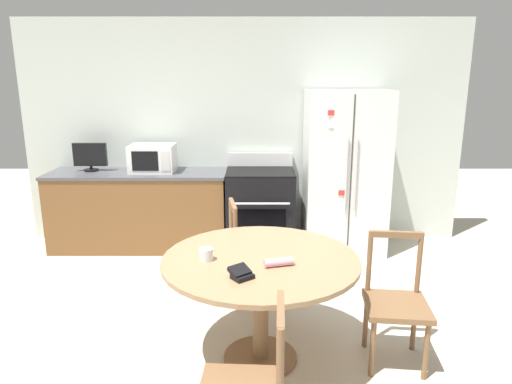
# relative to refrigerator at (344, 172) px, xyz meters

# --- Properties ---
(ground_plane) EXTENTS (14.00, 14.00, 0.00)m
(ground_plane) POSITION_rel_refrigerator_xyz_m (-1.15, -2.24, -0.91)
(ground_plane) COLOR beige
(back_wall) EXTENTS (5.20, 0.10, 2.60)m
(back_wall) POSITION_rel_refrigerator_xyz_m (-1.15, 0.41, 0.39)
(back_wall) COLOR silver
(back_wall) RESTS_ON ground_plane
(kitchen_counter) EXTENTS (2.02, 0.64, 0.90)m
(kitchen_counter) POSITION_rel_refrigerator_xyz_m (-2.35, 0.05, -0.46)
(kitchen_counter) COLOR brown
(kitchen_counter) RESTS_ON ground_plane
(refrigerator) EXTENTS (0.89, 0.72, 1.81)m
(refrigerator) POSITION_rel_refrigerator_xyz_m (0.00, 0.00, 0.00)
(refrigerator) COLOR white
(refrigerator) RESTS_ON ground_plane
(oven_range) EXTENTS (0.76, 0.68, 1.08)m
(oven_range) POSITION_rel_refrigerator_xyz_m (-0.95, 0.03, -0.44)
(oven_range) COLOR black
(oven_range) RESTS_ON ground_plane
(microwave) EXTENTS (0.50, 0.39, 0.31)m
(microwave) POSITION_rel_refrigerator_xyz_m (-2.17, 0.08, 0.15)
(microwave) COLOR white
(microwave) RESTS_ON kitchen_counter
(countertop_tv) EXTENTS (0.38, 0.16, 0.32)m
(countertop_tv) POSITION_rel_refrigerator_xyz_m (-2.89, 0.11, 0.17)
(countertop_tv) COLOR black
(countertop_tv) RESTS_ON kitchen_counter
(dining_table) EXTENTS (1.33, 1.33, 0.77)m
(dining_table) POSITION_rel_refrigerator_xyz_m (-0.97, -2.17, -0.27)
(dining_table) COLOR #997551
(dining_table) RESTS_ON ground_plane
(dining_chair_right) EXTENTS (0.46, 0.46, 0.90)m
(dining_chair_right) POSITION_rel_refrigerator_xyz_m (-0.04, -2.18, -0.47)
(dining_chair_right) COLOR brown
(dining_chair_right) RESTS_ON ground_plane
(dining_chair_far) EXTENTS (0.48, 0.48, 0.90)m
(dining_chair_far) POSITION_rel_refrigerator_xyz_m (-1.04, -1.25, -0.47)
(dining_chair_far) COLOR brown
(dining_chair_far) RESTS_ON ground_plane
(candle_glass) EXTENTS (0.09, 0.09, 0.08)m
(candle_glass) POSITION_rel_refrigerator_xyz_m (-1.33, -2.22, -0.10)
(candle_glass) COLOR silver
(candle_glass) RESTS_ON dining_table
(folded_napkin) EXTENTS (0.20, 0.10, 0.05)m
(folded_napkin) POSITION_rel_refrigerator_xyz_m (-0.85, -2.31, -0.11)
(folded_napkin) COLOR pink
(folded_napkin) RESTS_ON dining_table
(wallet) EXTENTS (0.17, 0.17, 0.07)m
(wallet) POSITION_rel_refrigerator_xyz_m (-1.09, -2.49, -0.11)
(wallet) COLOR black
(wallet) RESTS_ON dining_table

